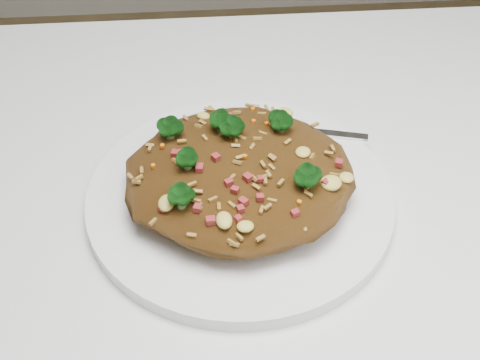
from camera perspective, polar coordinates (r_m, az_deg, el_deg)
name	(u,v)px	position (r m, az deg, el deg)	size (l,w,h in m)	color
dining_table	(166,338)	(0.62, -6.36, -13.25)	(1.20, 0.80, 0.75)	silver
plate	(240,198)	(0.59, 0.00, -1.54)	(0.27, 0.27, 0.01)	white
fried_rice	(239,168)	(0.57, -0.04, 1.03)	(0.20, 0.18, 0.07)	brown
fork	(292,129)	(0.65, 4.44, 4.32)	(0.16, 0.05, 0.00)	silver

